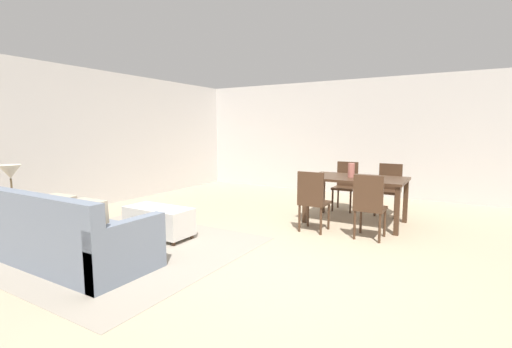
{
  "coord_description": "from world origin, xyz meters",
  "views": [
    {
      "loc": [
        1.86,
        -3.47,
        1.53
      ],
      "look_at": [
        -0.99,
        1.35,
        0.83
      ],
      "focal_mm": 24.93,
      "sensor_mm": 36.0,
      "label": 1
    }
  ],
  "objects_px": {
    "vase_centerpiece": "(351,170)",
    "ottoman_table": "(159,220)",
    "dining_chair_near_left": "(313,198)",
    "dining_chair_far_left": "(346,183)",
    "side_table": "(14,213)",
    "table_lamp": "(10,174)",
    "dining_table": "(356,183)",
    "dining_chair_far_right": "(389,186)",
    "dining_chair_near_right": "(369,203)",
    "couch": "(70,239)"
  },
  "relations": [
    {
      "from": "dining_table",
      "to": "ottoman_table",
      "type": "bearing_deg",
      "value": -134.39
    },
    {
      "from": "couch",
      "to": "dining_table",
      "type": "relative_size",
      "value": 1.27
    },
    {
      "from": "dining_chair_near_left",
      "to": "dining_chair_far_right",
      "type": "relative_size",
      "value": 1.0
    },
    {
      "from": "table_lamp",
      "to": "side_table",
      "type": "bearing_deg",
      "value": 0.0
    },
    {
      "from": "ottoman_table",
      "to": "vase_centerpiece",
      "type": "relative_size",
      "value": 4.33
    },
    {
      "from": "side_table",
      "to": "dining_chair_far_left",
      "type": "relative_size",
      "value": 0.6
    },
    {
      "from": "table_lamp",
      "to": "dining_chair_far_right",
      "type": "bearing_deg",
      "value": 47.66
    },
    {
      "from": "couch",
      "to": "dining_table",
      "type": "xyz_separation_m",
      "value": [
        2.3,
        3.5,
        0.37
      ]
    },
    {
      "from": "dining_chair_near_right",
      "to": "couch",
      "type": "bearing_deg",
      "value": -135.51
    },
    {
      "from": "dining_chair_far_left",
      "to": "dining_chair_far_right",
      "type": "height_order",
      "value": "same"
    },
    {
      "from": "dining_table",
      "to": "dining_chair_far_left",
      "type": "xyz_separation_m",
      "value": [
        -0.42,
        0.86,
        -0.15
      ]
    },
    {
      "from": "couch",
      "to": "side_table",
      "type": "xyz_separation_m",
      "value": [
        -1.29,
        0.03,
        0.14
      ]
    },
    {
      "from": "dining_chair_far_left",
      "to": "dining_chair_far_right",
      "type": "xyz_separation_m",
      "value": [
        0.78,
        0.01,
        0.0
      ]
    },
    {
      "from": "table_lamp",
      "to": "dining_chair_far_right",
      "type": "xyz_separation_m",
      "value": [
        3.96,
        4.34,
        -0.44
      ]
    },
    {
      "from": "couch",
      "to": "ottoman_table",
      "type": "relative_size",
      "value": 1.99
    },
    {
      "from": "couch",
      "to": "dining_chair_far_right",
      "type": "bearing_deg",
      "value": 58.62
    },
    {
      "from": "ottoman_table",
      "to": "dining_table",
      "type": "xyz_separation_m",
      "value": [
        2.2,
        2.24,
        0.42
      ]
    },
    {
      "from": "vase_centerpiece",
      "to": "ottoman_table",
      "type": "bearing_deg",
      "value": -134.05
    },
    {
      "from": "side_table",
      "to": "dining_chair_near_left",
      "type": "height_order",
      "value": "dining_chair_near_left"
    },
    {
      "from": "dining_table",
      "to": "dining_chair_far_left",
      "type": "height_order",
      "value": "dining_chair_far_left"
    },
    {
      "from": "dining_chair_near_right",
      "to": "dining_chair_far_right",
      "type": "xyz_separation_m",
      "value": [
        -0.05,
        1.7,
        0.0
      ]
    },
    {
      "from": "ottoman_table",
      "to": "dining_table",
      "type": "relative_size",
      "value": 0.64
    },
    {
      "from": "ottoman_table",
      "to": "table_lamp",
      "type": "bearing_deg",
      "value": -138.75
    },
    {
      "from": "dining_chair_near_right",
      "to": "dining_chair_far_right",
      "type": "bearing_deg",
      "value": 91.58
    },
    {
      "from": "couch",
      "to": "dining_chair_far_left",
      "type": "height_order",
      "value": "dining_chair_far_left"
    },
    {
      "from": "table_lamp",
      "to": "dining_table",
      "type": "distance_m",
      "value": 5.0
    },
    {
      "from": "side_table",
      "to": "dining_chair_far_left",
      "type": "bearing_deg",
      "value": 53.79
    },
    {
      "from": "dining_chair_far_right",
      "to": "vase_centerpiece",
      "type": "bearing_deg",
      "value": -115.31
    },
    {
      "from": "table_lamp",
      "to": "vase_centerpiece",
      "type": "height_order",
      "value": "table_lamp"
    },
    {
      "from": "ottoman_table",
      "to": "table_lamp",
      "type": "xyz_separation_m",
      "value": [
        -1.4,
        -1.22,
        0.72
      ]
    },
    {
      "from": "couch",
      "to": "side_table",
      "type": "distance_m",
      "value": 1.3
    },
    {
      "from": "dining_chair_near_left",
      "to": "dining_chair_near_right",
      "type": "bearing_deg",
      "value": 3.15
    },
    {
      "from": "dining_chair_far_left",
      "to": "vase_centerpiece",
      "type": "relative_size",
      "value": 4.0
    },
    {
      "from": "dining_table",
      "to": "dining_chair_near_left",
      "type": "distance_m",
      "value": 0.98
    },
    {
      "from": "dining_chair_near_right",
      "to": "dining_chair_far_left",
      "type": "xyz_separation_m",
      "value": [
        -0.83,
        1.7,
        0.0
      ]
    },
    {
      "from": "ottoman_table",
      "to": "vase_centerpiece",
      "type": "distance_m",
      "value": 3.12
    },
    {
      "from": "dining_chair_near_left",
      "to": "dining_chair_near_right",
      "type": "relative_size",
      "value": 1.0
    },
    {
      "from": "table_lamp",
      "to": "vase_centerpiece",
      "type": "relative_size",
      "value": 2.28
    },
    {
      "from": "dining_table",
      "to": "dining_chair_near_right",
      "type": "xyz_separation_m",
      "value": [
        0.41,
        -0.83,
        -0.15
      ]
    },
    {
      "from": "couch",
      "to": "ottoman_table",
      "type": "height_order",
      "value": "couch"
    },
    {
      "from": "dining_chair_near_left",
      "to": "dining_chair_far_left",
      "type": "xyz_separation_m",
      "value": [
        -0.01,
        1.74,
        0.0
      ]
    },
    {
      "from": "couch",
      "to": "dining_table",
      "type": "distance_m",
      "value": 4.2
    },
    {
      "from": "dining_chair_near_left",
      "to": "dining_chair_far_left",
      "type": "distance_m",
      "value": 1.74
    },
    {
      "from": "dining_chair_far_right",
      "to": "dining_chair_near_right",
      "type": "bearing_deg",
      "value": -88.42
    },
    {
      "from": "vase_centerpiece",
      "to": "dining_chair_near_left",
      "type": "bearing_deg",
      "value": -112.11
    },
    {
      "from": "couch",
      "to": "dining_chair_far_right",
      "type": "xyz_separation_m",
      "value": [
        2.67,
        4.37,
        0.23
      ]
    },
    {
      "from": "couch",
      "to": "dining_table",
      "type": "height_order",
      "value": "couch"
    },
    {
      "from": "dining_table",
      "to": "dining_chair_near_left",
      "type": "height_order",
      "value": "dining_chair_near_left"
    },
    {
      "from": "dining_table",
      "to": "dining_chair_near_left",
      "type": "bearing_deg",
      "value": -114.98
    },
    {
      "from": "dining_chair_far_right",
      "to": "dining_chair_far_left",
      "type": "bearing_deg",
      "value": -179.31
    }
  ]
}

